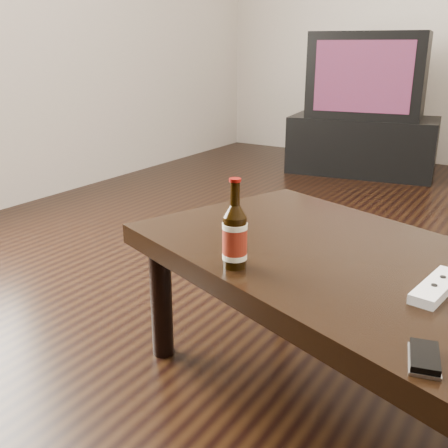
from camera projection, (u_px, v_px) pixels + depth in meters
The scene contains 7 objects.
floor at pixel (422, 353), 1.69m from camera, with size 5.00×6.00×0.01m, color black.
tv_stand at pixel (362, 145), 4.01m from camera, with size 1.07×0.53×0.43m, color black.
tv at pixel (368, 75), 3.85m from camera, with size 0.88×0.63×0.61m.
coffee_table at pixel (347, 277), 1.34m from camera, with size 1.31×1.03×0.43m.
beer_bottle at pixel (235, 237), 1.23m from camera, with size 0.07×0.07×0.22m.
phone at pixel (424, 358), 0.87m from camera, with size 0.07×0.11×0.02m.
remote at pixel (437, 287), 1.13m from camera, with size 0.08×0.20×0.02m.
Camera 1 is at (0.24, -1.58, 0.93)m, focal length 42.00 mm.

